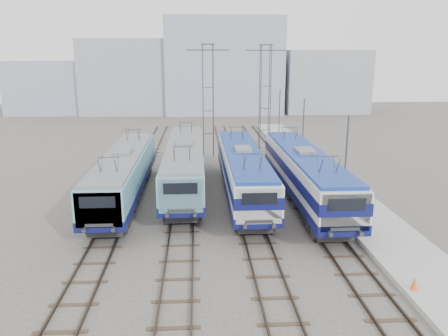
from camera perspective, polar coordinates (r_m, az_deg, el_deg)
ground at (r=27.72m, az=-0.83°, el=-8.32°), size 160.00×160.00×0.00m
platform at (r=36.96m, az=14.59°, el=-2.72°), size 4.00×70.00×0.30m
locomotive_far_left at (r=33.60m, az=-12.94°, el=-0.57°), size 2.87×18.13×3.41m
locomotive_center_left at (r=35.38m, az=-5.14°, el=0.62°), size 2.98×18.86×3.55m
locomotive_center_right at (r=33.44m, az=2.48°, el=-0.11°), size 2.92×18.49×3.48m
locomotive_far_right at (r=32.98m, az=10.51°, el=-0.46°), size 2.99×18.90×3.55m
catenary_tower_west at (r=47.76m, az=-2.10°, el=9.43°), size 4.50×1.20×12.00m
catenary_tower_east at (r=50.32m, az=5.37°, el=9.62°), size 4.50×1.20×12.00m
mast_front at (r=30.11m, az=15.54°, el=-0.00°), size 0.12×0.12×7.00m
mast_mid at (r=41.38m, az=10.25°, el=4.08°), size 0.12×0.12×7.00m
mast_rear at (r=52.97m, az=7.22°, el=6.38°), size 0.12×0.12×7.00m
safety_cone at (r=22.41m, az=23.61°, el=-13.64°), size 0.34×0.34×0.61m
building_west at (r=88.59m, az=-12.04°, el=11.58°), size 18.00×12.00×14.00m
building_center at (r=87.74m, az=-0.09°, el=13.17°), size 22.00×14.00×18.00m
building_east at (r=91.23m, az=12.79°, el=10.98°), size 16.00×12.00×12.00m
building_far_west at (r=92.38m, az=-21.98°, el=9.73°), size 14.00×10.00×10.00m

